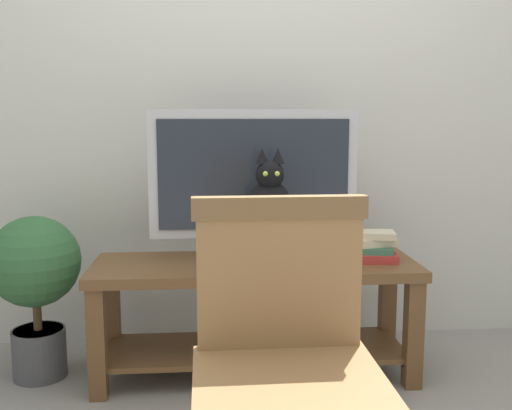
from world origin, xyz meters
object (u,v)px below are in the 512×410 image
object	(u,v)px
book_stack	(372,247)
tv	(253,180)
cat	(269,212)
potted_plant	(35,277)
media_box	(269,256)
wooden_chair	(286,350)
tv_stand	(255,297)

from	to	relation	value
book_stack	tv	bearing A→B (deg)	170.15
cat	potted_plant	bearing A→B (deg)	173.77
media_box	wooden_chair	xyz separation A→B (m)	(-0.06, -1.03, 0.01)
media_box	wooden_chair	bearing A→B (deg)	-93.38
media_box	tv_stand	bearing A→B (deg)	137.97
wooden_chair	potted_plant	size ratio (longest dim) A/B	1.30
tv	wooden_chair	size ratio (longest dim) A/B	0.98
tv_stand	wooden_chair	distance (m)	1.10
tv_stand	tv	size ratio (longest dim) A/B	1.53
media_box	cat	bearing A→B (deg)	-85.16
tv	wooden_chair	world-z (taller)	tv
cat	book_stack	xyz separation A→B (m)	(0.46, 0.06, -0.17)
tv_stand	cat	xyz separation A→B (m)	(0.05, -0.06, 0.39)
book_stack	potted_plant	distance (m)	1.45
book_stack	media_box	bearing A→B (deg)	-173.99
potted_plant	wooden_chair	bearing A→B (deg)	-50.36
media_box	cat	xyz separation A→B (m)	(0.00, -0.01, 0.19)
media_box	potted_plant	world-z (taller)	potted_plant
potted_plant	tv_stand	bearing A→B (deg)	-2.82
cat	wooden_chair	distance (m)	1.03
media_box	book_stack	bearing A→B (deg)	6.01
tv	potted_plant	size ratio (longest dim) A/B	1.28
media_box	book_stack	size ratio (longest dim) A/B	1.84
tv	cat	xyz separation A→B (m)	(0.05, -0.15, -0.12)
tv_stand	potted_plant	size ratio (longest dim) A/B	1.96
wooden_chair	media_box	bearing A→B (deg)	86.62
cat	book_stack	bearing A→B (deg)	7.80
cat	potted_plant	world-z (taller)	cat
cat	potted_plant	size ratio (longest dim) A/B	0.59
potted_plant	cat	bearing A→B (deg)	-6.23
cat	wooden_chair	bearing A→B (deg)	-93.49
media_box	potted_plant	xyz separation A→B (m)	(-0.99, 0.09, -0.10)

